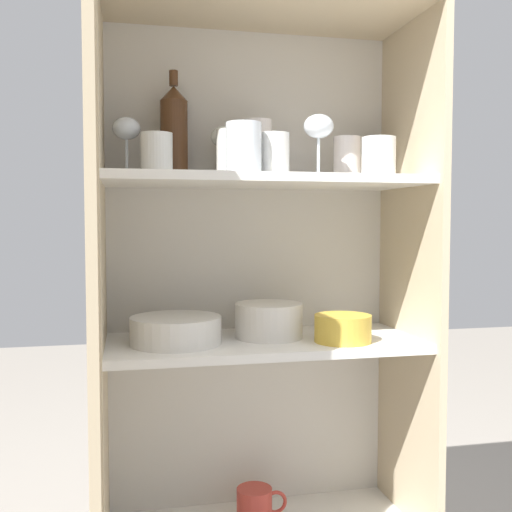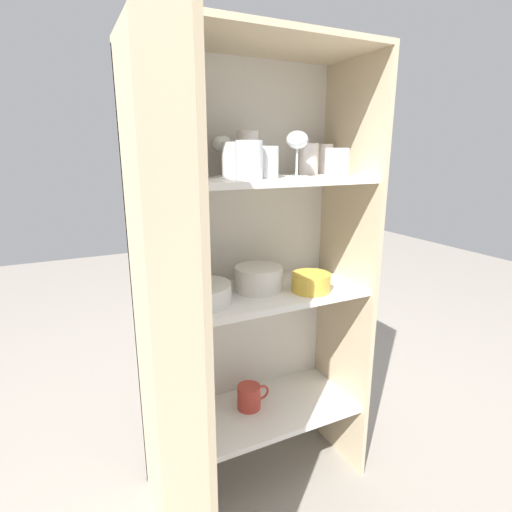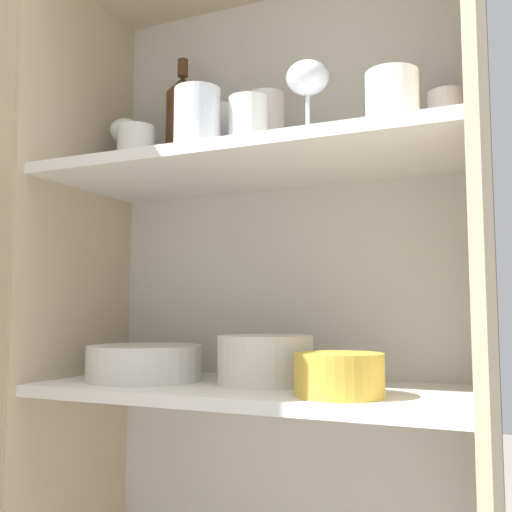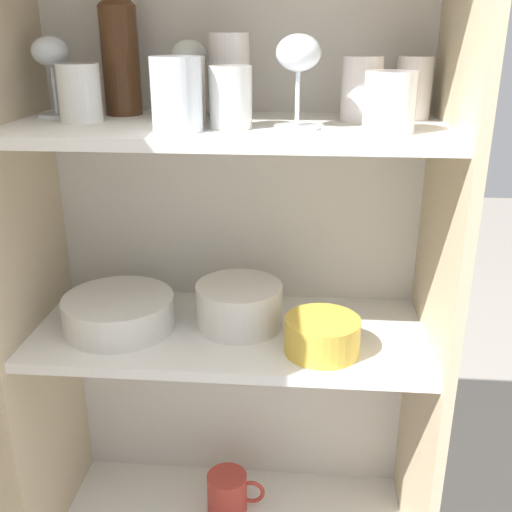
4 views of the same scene
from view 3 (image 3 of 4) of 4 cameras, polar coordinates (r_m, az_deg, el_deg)
name	(u,v)px [view 3 (image 3 of 4)]	position (r m, az deg, el deg)	size (l,w,h in m)	color
cupboard_back_panel	(287,374)	(1.18, 2.95, -11.16)	(0.77, 0.02, 1.52)	silver
cupboard_side_left	(75,374)	(1.23, -16.82, -10.70)	(0.02, 0.35, 1.52)	#CCB793
cupboard_side_right	(490,396)	(0.94, 21.37, -12.30)	(0.02, 0.35, 1.52)	#CCB793
shelf_board_middle	(251,391)	(1.03, -0.44, -12.77)	(0.73, 0.31, 0.02)	white
shelf_board_upper	(252,167)	(1.05, -0.43, 8.45)	(0.73, 0.31, 0.02)	white
tumbler_glass_0	(392,103)	(0.93, 12.85, 14.04)	(0.08, 0.08, 0.09)	white
tumbler_glass_1	(197,122)	(1.03, -5.61, 12.59)	(0.08, 0.08, 0.11)	white
tumbler_glass_2	(136,151)	(1.19, -11.36, 9.77)	(0.07, 0.07, 0.09)	white
tumbler_glass_3	(217,137)	(1.10, -3.74, 11.22)	(0.08, 0.08, 0.11)	white
tumbler_glass_4	(264,132)	(1.13, 0.80, 11.72)	(0.07, 0.07, 0.14)	silver
tumbler_glass_5	(249,126)	(1.02, -0.72, 12.25)	(0.07, 0.07, 0.10)	white
tumbler_glass_6	(446,123)	(1.07, 17.66, 11.99)	(0.06, 0.06, 0.10)	silver
tumbler_glass_7	(386,123)	(1.05, 12.31, 12.24)	(0.07, 0.07, 0.11)	silver
wine_glass_0	(308,85)	(1.00, 4.93, 15.89)	(0.07, 0.07, 0.14)	white
wine_glass_1	(126,137)	(1.28, -12.31, 10.98)	(0.07, 0.07, 0.14)	white
wine_glass_2	(237,131)	(1.20, -1.78, 11.79)	(0.07, 0.07, 0.13)	white
wine_bottle	(182,128)	(1.26, -7.05, 11.99)	(0.07, 0.07, 0.26)	#4C2D19
plate_stack_white	(145,363)	(1.12, -10.57, -9.96)	(0.21, 0.21, 0.06)	silver
mixing_bowl_large	(265,358)	(1.03, 0.89, -9.69)	(0.16, 0.16, 0.08)	silver
serving_bowl_small	(339,373)	(0.90, 7.92, -10.94)	(0.13, 0.13, 0.06)	gold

